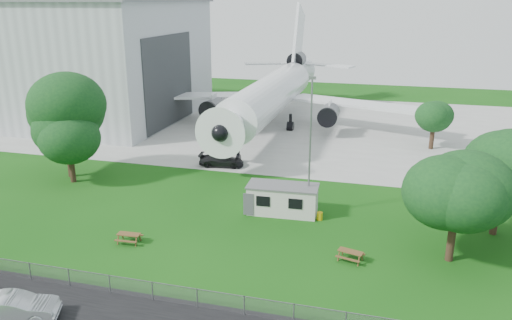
% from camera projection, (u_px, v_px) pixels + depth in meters
% --- Properties ---
extents(ground, '(160.00, 160.00, 0.00)m').
position_uv_depth(ground, '(195.00, 233.00, 40.38)').
color(ground, '#1D5C14').
extents(concrete_apron, '(120.00, 46.00, 0.03)m').
position_uv_depth(concrete_apron, '(289.00, 125.00, 75.29)').
color(concrete_apron, '#B7B7B2').
rests_on(concrete_apron, ground).
extents(hangar, '(43.00, 31.00, 18.55)m').
position_uv_depth(hangar, '(56.00, 56.00, 80.04)').
color(hangar, '#B2B7BC').
rests_on(hangar, ground).
extents(airliner, '(46.36, 47.73, 17.69)m').
position_uv_depth(airliner, '(273.00, 92.00, 72.20)').
color(airliner, white).
rests_on(airliner, ground).
extents(site_cabin, '(6.82, 3.02, 2.62)m').
position_uv_depth(site_cabin, '(283.00, 199.00, 43.82)').
color(site_cabin, beige).
rests_on(site_cabin, ground).
extents(picnic_west, '(1.88, 1.59, 0.76)m').
position_uv_depth(picnic_west, '(129.00, 243.00, 38.81)').
color(picnic_west, brown).
rests_on(picnic_west, ground).
extents(picnic_east, '(2.13, 1.91, 0.76)m').
position_uv_depth(picnic_east, '(350.00, 260.00, 36.15)').
color(picnic_east, brown).
rests_on(picnic_east, ground).
extents(fence, '(58.00, 0.04, 1.30)m').
position_uv_depth(fence, '(139.00, 297.00, 31.65)').
color(fence, gray).
rests_on(fence, ground).
extents(lamp_mast, '(0.16, 0.16, 12.00)m').
position_uv_depth(lamp_mast, '(310.00, 149.00, 42.19)').
color(lamp_mast, slate).
rests_on(lamp_mast, ground).
extents(tree_west_big, '(7.92, 7.92, 11.14)m').
position_uv_depth(tree_west_big, '(64.00, 111.00, 51.23)').
color(tree_west_big, '#382619').
rests_on(tree_west_big, ground).
extents(tree_west_small, '(6.67, 6.67, 8.19)m').
position_uv_depth(tree_west_small, '(68.00, 137.00, 50.32)').
color(tree_west_small, '#382619').
rests_on(tree_west_small, ground).
extents(tree_east_front, '(7.65, 7.65, 9.44)m').
position_uv_depth(tree_east_front, '(458.00, 188.00, 34.49)').
color(tree_east_front, '#382619').
rests_on(tree_east_front, ground).
extents(tree_east_back, '(7.75, 7.75, 9.68)m').
position_uv_depth(tree_east_back, '(503.00, 166.00, 38.52)').
color(tree_east_back, '#382619').
rests_on(tree_east_back, ground).
extents(tree_far_apron, '(5.12, 5.12, 6.94)m').
position_uv_depth(tree_far_apron, '(434.00, 115.00, 61.87)').
color(tree_far_apron, '#382619').
rests_on(tree_far_apron, ground).
extents(car_centre_sedan, '(5.39, 3.56, 1.68)m').
position_uv_depth(car_centre_sedan, '(13.00, 309.00, 29.08)').
color(car_centre_sedan, '#B9BCC1').
rests_on(car_centre_sedan, ground).
extents(car_ne_hatch, '(2.49, 4.04, 1.28)m').
position_uv_depth(car_ne_hatch, '(431.00, 193.00, 47.09)').
color(car_ne_hatch, black).
rests_on(car_ne_hatch, ground).
extents(car_ne_sedan, '(2.78, 4.55, 1.41)m').
position_uv_depth(car_ne_sedan, '(455.00, 191.00, 47.40)').
color(car_ne_sedan, black).
rests_on(car_ne_sedan, ground).
extents(car_apron_van, '(5.24, 2.66, 1.46)m').
position_uv_depth(car_apron_van, '(221.00, 160.00, 56.38)').
color(car_apron_van, black).
rests_on(car_apron_van, ground).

